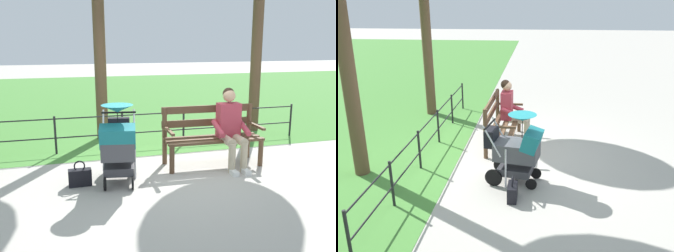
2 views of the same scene
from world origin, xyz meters
The scene contains 6 objects.
ground_plane centered at (0.00, 0.00, 0.00)m, with size 60.00×60.00×0.00m, color #ADA89E.
park_bench centered at (-0.66, -0.12, 0.53)m, with size 1.62×0.66×0.96m.
person_on_bench centered at (-0.90, 0.11, 0.68)m, with size 0.55×0.74×1.28m.
stroller centered at (0.94, 0.33, 0.59)m, with size 0.65×0.95×1.15m.
handbag centered at (1.50, 0.29, 0.13)m, with size 0.32×0.14×0.37m.
park_fence centered at (0.00, -1.38, 0.41)m, with size 6.12×0.04×0.70m.
Camera 2 is at (6.13, 0.62, 2.80)m, focal length 38.30 mm.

